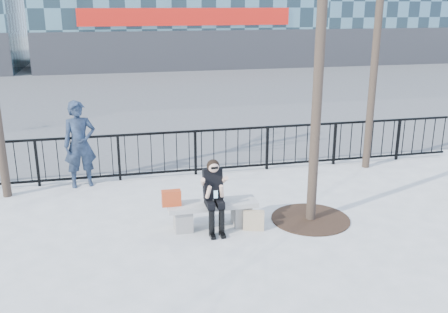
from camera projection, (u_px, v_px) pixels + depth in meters
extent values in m
plane|color=#969591|center=(213.00, 227.00, 9.27)|extent=(120.00, 120.00, 0.00)
cube|color=#474747|center=(148.00, 92.00, 23.24)|extent=(60.00, 23.00, 0.01)
cube|color=black|center=(187.00, 132.00, 11.75)|extent=(14.00, 0.05, 0.05)
cube|color=black|center=(188.00, 170.00, 12.03)|extent=(14.00, 0.05, 0.05)
cube|color=#2D2D30|center=(188.00, 51.00, 30.01)|extent=(18.00, 0.08, 2.40)
cube|color=#B8140C|center=(187.00, 17.00, 29.37)|extent=(12.60, 0.12, 1.00)
cube|color=#2D2D30|center=(437.00, 46.00, 33.64)|extent=(16.00, 0.08, 2.40)
cylinder|color=black|center=(322.00, 17.00, 8.48)|extent=(0.18, 0.18, 7.50)
cylinder|color=black|center=(378.00, 25.00, 11.62)|extent=(0.18, 0.18, 7.00)
cylinder|color=black|center=(310.00, 219.00, 9.58)|extent=(1.50, 1.50, 0.02)
cube|color=slate|center=(183.00, 220.00, 9.10)|extent=(0.32, 0.38, 0.40)
cube|color=slate|center=(241.00, 214.00, 9.33)|extent=(0.32, 0.38, 0.40)
cube|color=gray|center=(212.00, 205.00, 9.14)|extent=(1.65, 0.46, 0.09)
cube|color=#B63916|center=(171.00, 198.00, 8.94)|extent=(0.35, 0.17, 0.28)
cube|color=#D1B294|center=(254.00, 220.00, 9.11)|extent=(0.41, 0.25, 0.36)
imported|color=black|center=(80.00, 144.00, 11.07)|extent=(0.79, 0.60, 1.96)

